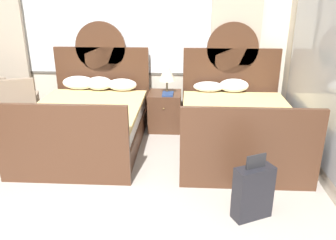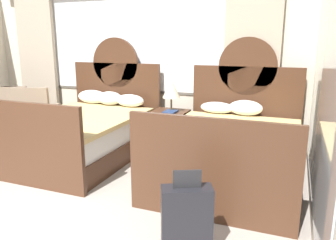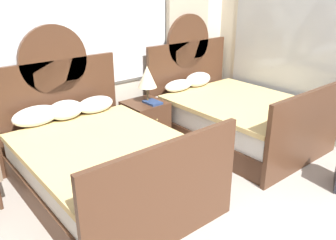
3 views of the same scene
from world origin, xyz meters
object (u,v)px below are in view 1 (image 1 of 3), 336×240
at_px(nightstand_between_beds, 165,111).
at_px(suitcase_on_floor, 253,192).
at_px(book_on_nightstand, 168,94).
at_px(armchair_by_window_left, 18,103).
at_px(bed_near_mirror, 236,125).
at_px(bed_near_window, 89,121).
at_px(table_lamp_on_nightstand, 167,72).

bearing_deg(nightstand_between_beds, suitcase_on_floor, -66.03).
bearing_deg(book_on_nightstand, armchair_by_window_left, -176.80).
height_order(bed_near_mirror, nightstand_between_beds, bed_near_mirror).
bearing_deg(book_on_nightstand, nightstand_between_beds, 118.03).
xyz_separation_m(bed_near_window, armchair_by_window_left, (-1.31, 0.46, 0.11)).
xyz_separation_m(nightstand_between_beds, table_lamp_on_nightstand, (0.04, -0.02, 0.69)).
bearing_deg(book_on_nightstand, table_lamp_on_nightstand, 101.80).
bearing_deg(armchair_by_window_left, bed_near_mirror, -7.61).
relative_size(bed_near_window, table_lamp_on_nightstand, 4.28).
xyz_separation_m(bed_near_mirror, book_on_nightstand, (-1.06, 0.61, 0.28)).
distance_m(table_lamp_on_nightstand, armchair_by_window_left, 2.53).
distance_m(table_lamp_on_nightstand, book_on_nightstand, 0.36).
xyz_separation_m(bed_near_window, bed_near_mirror, (2.24, -0.01, -0.01)).
distance_m(table_lamp_on_nightstand, suitcase_on_floor, 2.71).
relative_size(bed_near_mirror, nightstand_between_beds, 3.48).
bearing_deg(suitcase_on_floor, bed_near_mirror, 88.61).
bearing_deg(table_lamp_on_nightstand, book_on_nightstand, -78.20).
xyz_separation_m(bed_near_mirror, suitcase_on_floor, (-0.04, -1.70, -0.08)).
bearing_deg(bed_near_mirror, suitcase_on_floor, -91.39).
bearing_deg(bed_near_mirror, nightstand_between_beds, 147.14).
bearing_deg(nightstand_between_beds, bed_near_window, -147.76).
xyz_separation_m(table_lamp_on_nightstand, armchair_by_window_left, (-2.47, -0.23, -0.51)).
bearing_deg(table_lamp_on_nightstand, armchair_by_window_left, -174.71).
relative_size(bed_near_window, armchair_by_window_left, 2.37).
bearing_deg(bed_near_mirror, table_lamp_on_nightstand, 146.90).
bearing_deg(armchair_by_window_left, book_on_nightstand, 3.20).
distance_m(bed_near_mirror, table_lamp_on_nightstand, 1.43).
bearing_deg(table_lamp_on_nightstand, bed_near_window, -149.30).
relative_size(bed_near_mirror, table_lamp_on_nightstand, 4.28).
height_order(bed_near_mirror, book_on_nightstand, bed_near_mirror).
height_order(nightstand_between_beds, armchair_by_window_left, armchair_by_window_left).
bearing_deg(suitcase_on_floor, table_lamp_on_nightstand, 113.36).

